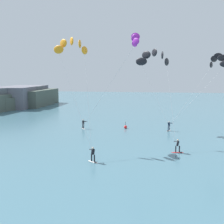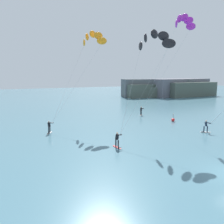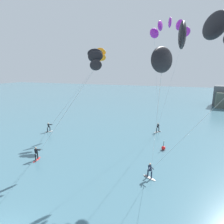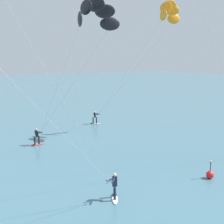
{
  "view_description": "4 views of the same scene",
  "coord_description": "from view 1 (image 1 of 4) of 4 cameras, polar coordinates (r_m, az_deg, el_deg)",
  "views": [
    {
      "loc": [
        -39.19,
        12.1,
        9.31
      ],
      "look_at": [
        -2.48,
        18.71,
        4.43
      ],
      "focal_mm": 44.45,
      "sensor_mm": 36.0,
      "label": 1
    },
    {
      "loc": [
        -15.96,
        -11.06,
        7.73
      ],
      "look_at": [
        -2.33,
        17.97,
        2.44
      ],
      "focal_mm": 36.89,
      "sensor_mm": 36.0,
      "label": 2
    },
    {
      "loc": [
        10.31,
        -6.54,
        10.89
      ],
      "look_at": [
        1.28,
        18.69,
        4.71
      ],
      "focal_mm": 29.79,
      "sensor_mm": 36.0,
      "label": 3
    },
    {
      "loc": [
        22.84,
        1.93,
        8.65
      ],
      "look_at": [
        -0.78,
        15.9,
        3.52
      ],
      "focal_mm": 48.04,
      "sensor_mm": 36.0,
      "label": 4
    }
  ],
  "objects": [
    {
      "name": "kitesurfer_nearshore",
      "position": [
        40.18,
        8.86,
        10.43
      ],
      "size": [
        8.66,
        6.6,
        13.14
      ],
      "color": "red",
      "rests_on": "ground"
    },
    {
      "name": "kitesurfer_mid_water",
      "position": [
        51.42,
        20.65,
        9.42
      ],
      "size": [
        6.91,
        10.3,
        13.2
      ],
      "color": "white",
      "rests_on": "ground"
    },
    {
      "name": "kitesurfer_far_out",
      "position": [
        38.08,
        -8.12,
        12.54
      ],
      "size": [
        10.35,
        7.89,
        14.47
      ],
      "color": "white",
      "rests_on": "ground"
    },
    {
      "name": "kitesurfer_downwind",
      "position": [
        48.53,
        4.26,
        13.8
      ],
      "size": [
        4.46,
        10.51,
        16.54
      ],
      "color": "white",
      "rests_on": "ground"
    },
    {
      "name": "marker_buoy",
      "position": [
        49.38,
        2.8,
        -3.07
      ],
      "size": [
        0.56,
        0.56,
        1.38
      ],
      "color": "red",
      "rests_on": "ground"
    },
    {
      "name": "distant_headland",
      "position": [
        88.44,
        -18.68,
        2.76
      ],
      "size": [
        34.14,
        15.59,
        6.07
      ],
      "color": "#4C564C",
      "rests_on": "ground"
    }
  ]
}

